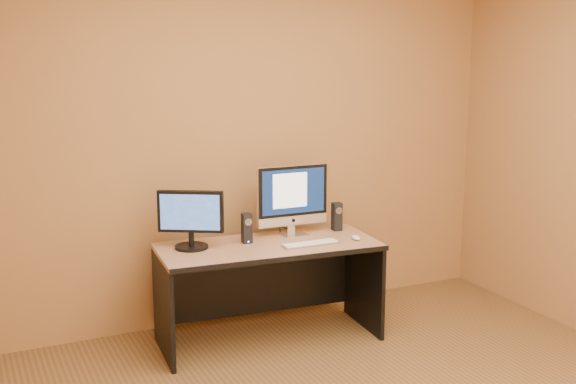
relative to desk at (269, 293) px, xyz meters
The scene contains 10 objects.
walls 1.77m from the desk, 89.46° to the right, with size 4.00×4.00×2.60m, color olive, non-canonical shape.
desk is the anchor object (origin of this frame).
imac 0.65m from the desk, 29.68° to the left, with size 0.51×0.19×0.50m, color silver, non-canonical shape.
second_monitor 0.73m from the desk, 164.74° to the left, with size 0.43×0.22×0.38m, color black, non-canonical shape.
speaker_left 0.46m from the desk, 137.87° to the left, with size 0.06×0.06×0.20m, color black, non-canonical shape.
speaker_right 0.74m from the desk, 12.82° to the left, with size 0.06×0.06×0.20m, color black, non-canonical shape.
keyboard 0.44m from the desk, 27.19° to the right, with size 0.39×0.10×0.02m, color #B0B0B4.
mouse 0.69m from the desk, 14.07° to the right, with size 0.05×0.09×0.03m, color silver.
cable_a 0.51m from the desk, 42.60° to the left, with size 0.01×0.01×0.20m, color black.
cable_b 0.48m from the desk, 52.57° to the left, with size 0.01×0.01×0.16m, color black.
Camera 1 is at (-1.85, -2.71, 1.96)m, focal length 45.00 mm.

